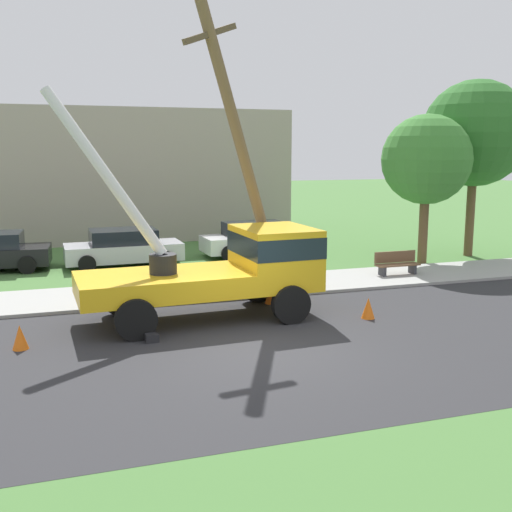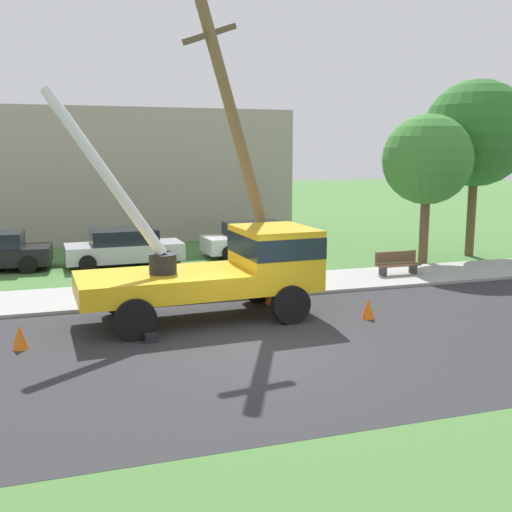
{
  "view_description": "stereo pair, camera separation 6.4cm",
  "coord_description": "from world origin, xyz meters",
  "px_view_note": "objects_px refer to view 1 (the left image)",
  "views": [
    {
      "loc": [
        -4.16,
        -12.33,
        4.39
      ],
      "look_at": [
        1.02,
        3.63,
        1.45
      ],
      "focal_mm": 42.29,
      "sensor_mm": 36.0,
      "label": 1
    },
    {
      "loc": [
        -4.1,
        -12.35,
        4.39
      ],
      "look_at": [
        1.02,
        3.63,
        1.45
      ],
      "focal_mm": 42.29,
      "sensor_mm": 36.0,
      "label": 2
    }
  ],
  "objects_px": {
    "parked_sedan_silver": "(124,248)",
    "roadside_tree_far": "(427,160)",
    "traffic_cone_ahead": "(368,308)",
    "traffic_cone_curbside": "(271,294)",
    "roadside_tree_near": "(475,134)",
    "leaning_utility_pole": "(242,151)",
    "traffic_cone_behind": "(20,337)",
    "parked_sedan_white": "(255,239)",
    "park_bench": "(397,264)",
    "utility_truck": "(229,265)"
  },
  "relations": [
    {
      "from": "leaning_utility_pole",
      "to": "roadside_tree_near",
      "type": "xyz_separation_m",
      "value": [
        11.33,
        4.46,
        0.69
      ]
    },
    {
      "from": "leaning_utility_pole",
      "to": "traffic_cone_ahead",
      "type": "relative_size",
      "value": 15.29
    },
    {
      "from": "traffic_cone_curbside",
      "to": "roadside_tree_far",
      "type": "height_order",
      "value": "roadside_tree_far"
    },
    {
      "from": "utility_truck",
      "to": "roadside_tree_far",
      "type": "xyz_separation_m",
      "value": [
        9.35,
        5.17,
        2.63
      ]
    },
    {
      "from": "traffic_cone_behind",
      "to": "roadside_tree_far",
      "type": "bearing_deg",
      "value": 23.72
    },
    {
      "from": "leaning_utility_pole",
      "to": "parked_sedan_silver",
      "type": "height_order",
      "value": "leaning_utility_pole"
    },
    {
      "from": "roadside_tree_far",
      "to": "roadside_tree_near",
      "type": "bearing_deg",
      "value": 17.05
    },
    {
      "from": "park_bench",
      "to": "roadside_tree_far",
      "type": "bearing_deg",
      "value": 40.98
    },
    {
      "from": "parked_sedan_silver",
      "to": "roadside_tree_far",
      "type": "relative_size",
      "value": 0.77
    },
    {
      "from": "leaning_utility_pole",
      "to": "traffic_cone_behind",
      "type": "relative_size",
      "value": 15.29
    },
    {
      "from": "traffic_cone_ahead",
      "to": "roadside_tree_far",
      "type": "relative_size",
      "value": 0.1
    },
    {
      "from": "parked_sedan_white",
      "to": "roadside_tree_near",
      "type": "height_order",
      "value": "roadside_tree_near"
    },
    {
      "from": "traffic_cone_behind",
      "to": "traffic_cone_curbside",
      "type": "relative_size",
      "value": 1.0
    },
    {
      "from": "traffic_cone_curbside",
      "to": "parked_sedan_white",
      "type": "xyz_separation_m",
      "value": [
        2.05,
        7.93,
        0.43
      ]
    },
    {
      "from": "leaning_utility_pole",
      "to": "parked_sedan_white",
      "type": "distance_m",
      "value": 8.58
    },
    {
      "from": "roadside_tree_far",
      "to": "traffic_cone_curbside",
      "type": "bearing_deg",
      "value": -151.53
    },
    {
      "from": "parked_sedan_silver",
      "to": "roadside_tree_near",
      "type": "xyz_separation_m",
      "value": [
        14.13,
        -2.17,
        4.36
      ]
    },
    {
      "from": "traffic_cone_curbside",
      "to": "roadside_tree_near",
      "type": "relative_size",
      "value": 0.08
    },
    {
      "from": "traffic_cone_ahead",
      "to": "parked_sedan_silver",
      "type": "xyz_separation_m",
      "value": [
        -5.39,
        9.57,
        0.43
      ]
    },
    {
      "from": "traffic_cone_behind",
      "to": "roadside_tree_near",
      "type": "xyz_separation_m",
      "value": [
        17.37,
        7.26,
        4.79
      ]
    },
    {
      "from": "utility_truck",
      "to": "traffic_cone_ahead",
      "type": "xyz_separation_m",
      "value": [
        3.43,
        -1.36,
        -1.13
      ]
    },
    {
      "from": "parked_sedan_white",
      "to": "roadside_tree_near",
      "type": "distance_m",
      "value": 10.06
    },
    {
      "from": "traffic_cone_behind",
      "to": "roadside_tree_far",
      "type": "height_order",
      "value": "roadside_tree_far"
    },
    {
      "from": "parked_sedan_silver",
      "to": "roadside_tree_far",
      "type": "bearing_deg",
      "value": -15.02
    },
    {
      "from": "roadside_tree_near",
      "to": "parked_sedan_white",
      "type": "bearing_deg",
      "value": 161.95
    },
    {
      "from": "roadside_tree_near",
      "to": "traffic_cone_behind",
      "type": "bearing_deg",
      "value": -157.33
    },
    {
      "from": "parked_sedan_silver",
      "to": "utility_truck",
      "type": "bearing_deg",
      "value": -76.57
    },
    {
      "from": "traffic_cone_behind",
      "to": "leaning_utility_pole",
      "type": "bearing_deg",
      "value": 24.85
    },
    {
      "from": "traffic_cone_ahead",
      "to": "park_bench",
      "type": "xyz_separation_m",
      "value": [
        3.52,
        4.46,
        0.18
      ]
    },
    {
      "from": "roadside_tree_far",
      "to": "traffic_cone_ahead",
      "type": "bearing_deg",
      "value": -132.16
    },
    {
      "from": "leaning_utility_pole",
      "to": "traffic_cone_curbside",
      "type": "bearing_deg",
      "value": -44.88
    },
    {
      "from": "traffic_cone_curbside",
      "to": "parked_sedan_white",
      "type": "relative_size",
      "value": 0.12
    },
    {
      "from": "traffic_cone_ahead",
      "to": "roadside_tree_far",
      "type": "distance_m",
      "value": 9.59
    },
    {
      "from": "traffic_cone_curbside",
      "to": "park_bench",
      "type": "relative_size",
      "value": 0.35
    },
    {
      "from": "traffic_cone_curbside",
      "to": "utility_truck",
      "type": "bearing_deg",
      "value": -148.48
    },
    {
      "from": "traffic_cone_behind",
      "to": "park_bench",
      "type": "distance_m",
      "value": 12.89
    },
    {
      "from": "traffic_cone_ahead",
      "to": "traffic_cone_curbside",
      "type": "height_order",
      "value": "same"
    },
    {
      "from": "traffic_cone_behind",
      "to": "traffic_cone_ahead",
      "type": "bearing_deg",
      "value": -0.97
    },
    {
      "from": "leaning_utility_pole",
      "to": "traffic_cone_behind",
      "type": "distance_m",
      "value": 7.82
    },
    {
      "from": "traffic_cone_curbside",
      "to": "roadside_tree_near",
      "type": "height_order",
      "value": "roadside_tree_near"
    },
    {
      "from": "traffic_cone_ahead",
      "to": "utility_truck",
      "type": "bearing_deg",
      "value": 158.31
    },
    {
      "from": "traffic_cone_ahead",
      "to": "traffic_cone_behind",
      "type": "distance_m",
      "value": 8.63
    },
    {
      "from": "traffic_cone_curbside",
      "to": "parked_sedan_white",
      "type": "height_order",
      "value": "parked_sedan_white"
    },
    {
      "from": "utility_truck",
      "to": "parked_sedan_white",
      "type": "relative_size",
      "value": 1.53
    },
    {
      "from": "traffic_cone_ahead",
      "to": "roadside_tree_near",
      "type": "height_order",
      "value": "roadside_tree_near"
    },
    {
      "from": "leaning_utility_pole",
      "to": "utility_truck",
      "type": "bearing_deg",
      "value": -117.91
    },
    {
      "from": "traffic_cone_behind",
      "to": "parked_sedan_silver",
      "type": "xyz_separation_m",
      "value": [
        3.24,
        9.42,
        0.43
      ]
    },
    {
      "from": "traffic_cone_behind",
      "to": "roadside_tree_far",
      "type": "distance_m",
      "value": 16.33
    },
    {
      "from": "parked_sedan_silver",
      "to": "parked_sedan_white",
      "type": "relative_size",
      "value": 0.99
    },
    {
      "from": "utility_truck",
      "to": "traffic_cone_curbside",
      "type": "xyz_separation_m",
      "value": [
        1.5,
        0.92,
        -1.13
      ]
    }
  ]
}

